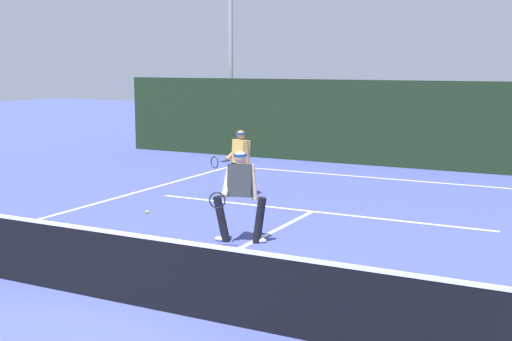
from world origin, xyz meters
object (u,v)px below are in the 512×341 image
Objects in this scene: player_far at (240,160)px; player_near at (240,192)px; tennis_ball at (147,212)px; light_pole at (231,15)px.

player_near is at bearing 140.65° from player_far.
tennis_ball is 0.01× the size of light_pole.
player_far is 9.39m from light_pole.
tennis_ball is at bearing -70.65° from light_pole.
tennis_ball is (-0.86, -2.66, -0.86)m from player_far.
tennis_ball is (-2.92, 1.15, -0.89)m from player_near.
light_pole is at bearing -77.87° from player_near.
player_far reaches higher than tennis_ball.
light_pole reaches higher than player_far.
player_far is (-2.06, 3.81, -0.04)m from player_near.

